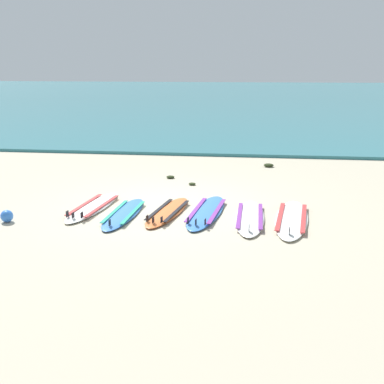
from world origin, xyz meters
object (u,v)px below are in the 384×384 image
at_px(surfboard_0, 93,207).
at_px(surfboard_2, 168,212).
at_px(surfboard_5, 292,219).
at_px(surfboard_1, 124,213).
at_px(surfboard_3, 206,212).
at_px(surfboard_4, 250,217).
at_px(beach_ball, 7,216).

height_order(surfboard_0, surfboard_2, same).
bearing_deg(surfboard_5, surfboard_0, 175.80).
height_order(surfboard_1, surfboard_3, same).
distance_m(surfboard_2, surfboard_5, 2.39).
height_order(surfboard_2, surfboard_3, same).
xyz_separation_m(surfboard_4, surfboard_5, (0.78, 0.01, -0.00)).
bearing_deg(surfboard_1, surfboard_0, 154.05).
height_order(surfboard_4, beach_ball, beach_ball).
height_order(surfboard_0, beach_ball, beach_ball).
bearing_deg(beach_ball, surfboard_4, 9.01).
height_order(surfboard_2, beach_ball, beach_ball).
relative_size(surfboard_3, surfboard_5, 0.96).
distance_m(surfboard_2, beach_ball, 3.01).
height_order(surfboard_0, surfboard_3, same).
bearing_deg(surfboard_4, beach_ball, -170.99).
xyz_separation_m(surfboard_2, beach_ball, (-2.88, -0.86, 0.08)).
bearing_deg(surfboard_2, surfboard_3, 5.96).
bearing_deg(surfboard_3, surfboard_4, -15.07).
relative_size(surfboard_2, surfboard_3, 0.89).
height_order(surfboard_1, beach_ball, beach_ball).
relative_size(surfboard_4, surfboard_5, 0.90).
relative_size(surfboard_0, surfboard_2, 1.07).
bearing_deg(surfboard_3, surfboard_0, 178.30).
distance_m(surfboard_4, beach_ball, 4.54).
distance_m(surfboard_1, surfboard_3, 1.61).
distance_m(surfboard_0, beach_ball, 1.66).
bearing_deg(surfboard_0, surfboard_3, -1.70).
xyz_separation_m(surfboard_4, beach_ball, (-4.48, -0.71, 0.08)).
xyz_separation_m(surfboard_0, surfboard_1, (0.74, -0.36, -0.00)).
distance_m(surfboard_0, surfboard_2, 1.57).
bearing_deg(surfboard_2, surfboard_0, 174.62).
height_order(surfboard_1, surfboard_4, same).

